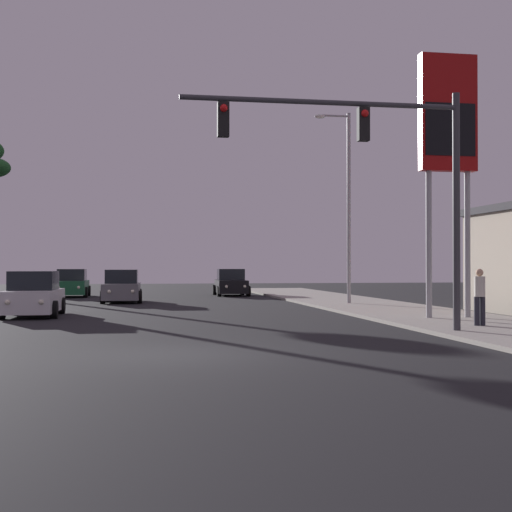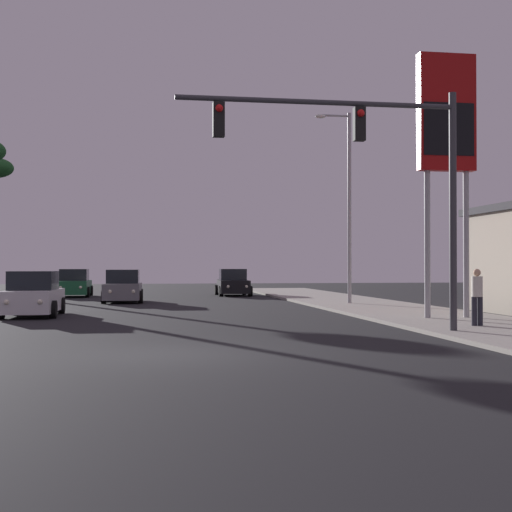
% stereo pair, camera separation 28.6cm
% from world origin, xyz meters
% --- Properties ---
extents(ground_plane, '(120.00, 120.00, 0.00)m').
position_xyz_m(ground_plane, '(0.00, 0.00, 0.00)').
color(ground_plane, black).
extents(sidewalk_right, '(5.00, 60.00, 0.12)m').
position_xyz_m(sidewalk_right, '(9.50, 10.00, 0.06)').
color(sidewalk_right, '#9E998E').
rests_on(sidewalk_right, ground).
extents(car_green, '(2.04, 4.31, 1.68)m').
position_xyz_m(car_green, '(-4.78, 29.13, 0.76)').
color(car_green, '#195933').
rests_on(car_green, ground).
extents(car_grey, '(2.04, 4.34, 1.68)m').
position_xyz_m(car_grey, '(-1.67, 22.00, 0.76)').
color(car_grey, slate).
rests_on(car_grey, ground).
extents(car_white, '(2.04, 4.33, 1.68)m').
position_xyz_m(car_white, '(-4.71, 12.29, 0.76)').
color(car_white, silver).
rests_on(car_white, ground).
extents(car_black, '(2.04, 4.34, 1.68)m').
position_xyz_m(car_black, '(4.95, 29.29, 0.76)').
color(car_black, black).
rests_on(car_black, ground).
extents(traffic_light_mast, '(7.66, 0.36, 6.50)m').
position_xyz_m(traffic_light_mast, '(5.51, 3.02, 4.75)').
color(traffic_light_mast, '#38383D').
rests_on(traffic_light_mast, sidewalk_right).
extents(street_lamp, '(1.74, 0.24, 9.00)m').
position_xyz_m(street_lamp, '(8.86, 17.20, 5.12)').
color(street_lamp, '#99999E').
rests_on(street_lamp, sidewalk_right).
extents(gas_station_sign, '(2.00, 0.42, 9.00)m').
position_xyz_m(gas_station_sign, '(9.59, 7.62, 6.62)').
color(gas_station_sign, '#99999E').
rests_on(gas_station_sign, sidewalk_right).
extents(pedestrian_on_sidewalk, '(0.34, 0.32, 1.67)m').
position_xyz_m(pedestrian_on_sidewalk, '(9.07, 4.36, 1.03)').
color(pedestrian_on_sidewalk, '#23232D').
rests_on(pedestrian_on_sidewalk, sidewalk_right).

